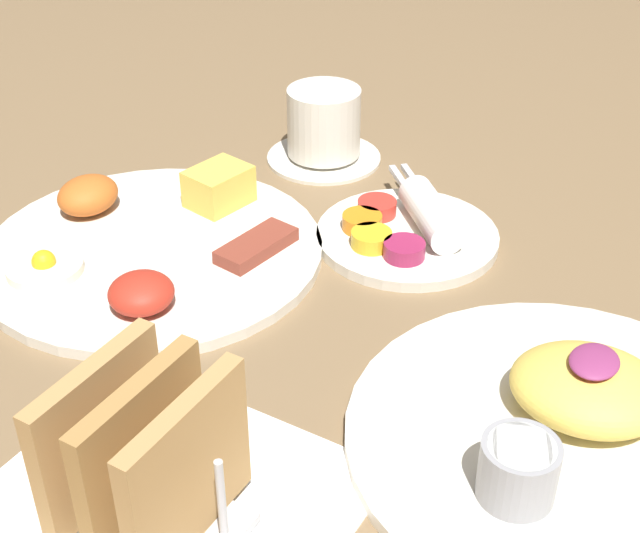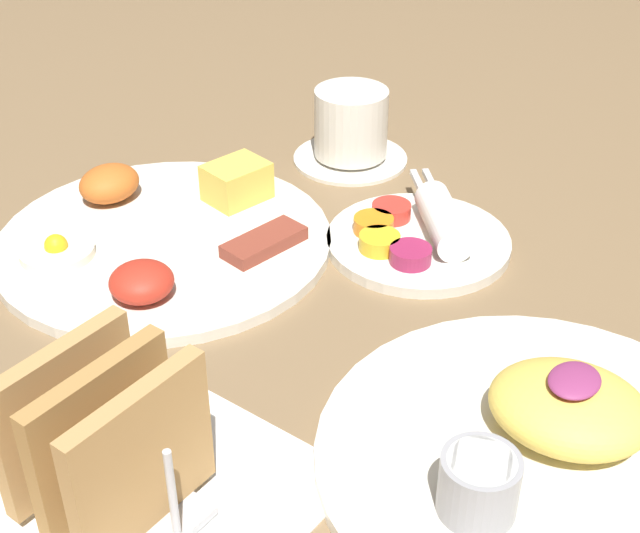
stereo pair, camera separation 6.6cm
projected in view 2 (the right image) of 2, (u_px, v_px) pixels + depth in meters
ground_plane at (326, 341)px, 0.68m from camera, size 3.00×3.00×0.00m
napkin_flat at (115, 501)px, 0.55m from camera, size 0.22×0.22×0.00m
plate_breakfast at (163, 234)px, 0.79m from camera, size 0.30×0.30×0.05m
plate_condiments at (418, 235)px, 0.79m from camera, size 0.17×0.16×0.04m
plate_foreground at (548, 446)px, 0.57m from camera, size 0.30×0.30×0.06m
toast_rack at (105, 442)px, 0.52m from camera, size 0.10×0.12×0.10m
coffee_cup at (351, 129)px, 0.92m from camera, size 0.12×0.12×0.08m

